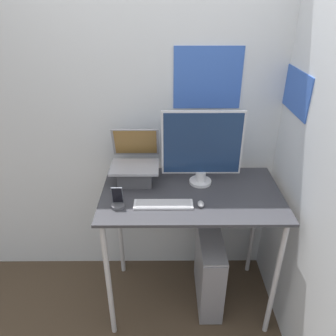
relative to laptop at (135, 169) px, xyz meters
name	(u,v)px	position (x,y,z in m)	size (l,w,h in m)	color
ground_plane	(190,336)	(0.37, -0.47, -1.07)	(12.00, 12.00, 0.00)	#473828
wall_back	(189,121)	(0.37, 0.28, 0.23)	(6.00, 0.06, 2.60)	silver
wall_side_right	(329,173)	(1.03, -0.47, 0.23)	(0.06, 6.00, 2.60)	silver
desk	(191,208)	(0.37, -0.14, -0.22)	(1.16, 0.67, 0.97)	#333338
laptop	(135,169)	(0.00, 0.00, 0.00)	(0.32, 0.30, 0.34)	#4C4C51
monitor	(202,149)	(0.44, -0.02, 0.16)	(0.52, 0.15, 0.51)	silver
keyboard	(163,204)	(0.19, -0.28, -0.09)	(0.36, 0.10, 0.02)	silver
mouse	(201,204)	(0.42, -0.29, -0.08)	(0.04, 0.06, 0.03)	#99999E
cell_phone	(118,202)	(-0.08, -0.30, -0.06)	(0.08, 0.08, 0.14)	#4C4C51
computer_tower	(209,269)	(0.52, -0.13, -0.78)	(0.16, 0.52, 0.58)	gray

